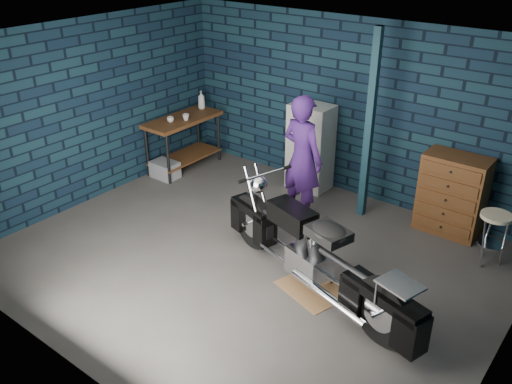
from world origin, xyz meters
TOP-DOWN VIEW (x-y plane):
  - ground at (0.00, 0.00)m, footprint 6.00×6.00m
  - room_walls at (0.00, 0.55)m, footprint 6.02×5.01m
  - support_post at (0.55, 1.95)m, footprint 0.10×0.10m
  - workbench at (-2.68, 1.56)m, footprint 0.60×1.40m
  - drip_mat at (0.97, -0.05)m, footprint 0.89×0.76m
  - motorcycle at (0.97, -0.05)m, footprint 2.74×1.44m
  - person at (-0.13, 1.35)m, footprint 0.73×0.54m
  - storage_bin at (-2.66, 1.06)m, footprint 0.45×0.32m
  - locker at (-0.55, 2.23)m, footprint 0.64×0.46m
  - tool_chest at (1.72, 2.23)m, footprint 0.84×0.47m
  - shop_stool at (2.42, 1.78)m, footprint 0.42×0.42m
  - cup_a at (-2.68, 1.29)m, footprint 0.14×0.14m
  - cup_b at (-2.55, 1.51)m, footprint 0.13×0.13m
  - bottle at (-2.76, 2.13)m, footprint 0.16×0.16m

SIDE VIEW (x-z plane):
  - ground at x=0.00m, z-range 0.00..0.00m
  - drip_mat at x=0.97m, z-range 0.00..0.01m
  - storage_bin at x=-2.66m, z-range 0.00..0.28m
  - shop_stool at x=2.42m, z-range 0.00..0.70m
  - workbench at x=-2.68m, z-range 0.00..0.91m
  - tool_chest at x=1.72m, z-range 0.00..1.12m
  - motorcycle at x=0.97m, z-range 0.00..1.16m
  - locker at x=-0.55m, z-range 0.00..1.38m
  - person at x=-0.13m, z-range 0.00..1.82m
  - cup_a at x=-2.68m, z-range 0.91..1.00m
  - cup_b at x=-2.55m, z-range 0.91..1.01m
  - bottle at x=-2.76m, z-range 0.91..1.23m
  - support_post at x=0.55m, z-range 0.00..2.70m
  - room_walls at x=0.00m, z-range 0.55..3.26m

